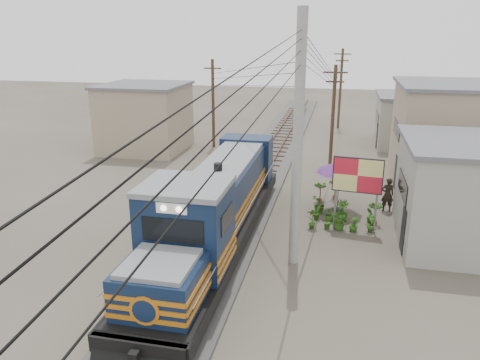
% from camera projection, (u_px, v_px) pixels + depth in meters
% --- Properties ---
extents(ground, '(120.00, 120.00, 0.00)m').
position_uv_depth(ground, '(215.00, 248.00, 20.60)').
color(ground, '#473F35').
rests_on(ground, ground).
extents(ballast, '(3.60, 70.00, 0.16)m').
position_uv_depth(ballast, '(256.00, 179.00, 29.87)').
color(ballast, '#595651').
rests_on(ballast, ground).
extents(track, '(1.15, 70.00, 0.12)m').
position_uv_depth(track, '(256.00, 176.00, 29.81)').
color(track, '#51331E').
rests_on(track, ground).
extents(locomotive, '(3.02, 16.44, 4.07)m').
position_uv_depth(locomotive, '(215.00, 210.00, 20.16)').
color(locomotive, black).
rests_on(locomotive, ground).
extents(utility_pole_main, '(0.40, 0.40, 10.00)m').
position_uv_depth(utility_pole_main, '(298.00, 145.00, 17.88)').
color(utility_pole_main, '#9E9B93').
rests_on(utility_pole_main, ground).
extents(wooden_pole_mid, '(1.60, 0.24, 7.00)m').
position_uv_depth(wooden_pole_mid, '(333.00, 115.00, 31.56)').
color(wooden_pole_mid, '#4C3826').
rests_on(wooden_pole_mid, ground).
extents(wooden_pole_far, '(1.60, 0.24, 7.50)m').
position_uv_depth(wooden_pole_far, '(340.00, 87.00, 44.44)').
color(wooden_pole_far, '#4C3826').
rests_on(wooden_pole_far, ground).
extents(wooden_pole_left, '(1.60, 0.24, 7.00)m').
position_uv_depth(wooden_pole_left, '(213.00, 102.00, 37.21)').
color(wooden_pole_left, '#4C3826').
rests_on(wooden_pole_left, ground).
extents(power_lines, '(9.65, 19.00, 3.30)m').
position_uv_depth(power_lines, '(250.00, 60.00, 26.19)').
color(power_lines, black).
rests_on(power_lines, ground).
extents(shophouse_mid, '(8.40, 7.35, 6.20)m').
position_uv_depth(shophouse_mid, '(466.00, 135.00, 28.25)').
color(shophouse_mid, gray).
rests_on(shophouse_mid, ground).
extents(shophouse_back, '(6.30, 6.30, 4.20)m').
position_uv_depth(shophouse_back, '(415.00, 120.00, 38.16)').
color(shophouse_back, gray).
rests_on(shophouse_back, ground).
extents(shophouse_left, '(6.30, 6.30, 5.20)m').
position_uv_depth(shophouse_left, '(145.00, 117.00, 36.70)').
color(shophouse_left, gray).
rests_on(shophouse_left, ground).
extents(billboard, '(2.32, 0.38, 3.58)m').
position_uv_depth(billboard, '(358.00, 177.00, 21.75)').
color(billboard, '#99999E').
rests_on(billboard, ground).
extents(market_umbrella, '(3.05, 3.05, 2.77)m').
position_uv_depth(market_umbrella, '(340.00, 167.00, 24.15)').
color(market_umbrella, black).
rests_on(market_umbrella, ground).
extents(vendor, '(0.74, 0.55, 1.85)m').
position_uv_depth(vendor, '(387.00, 195.00, 24.56)').
color(vendor, black).
rests_on(vendor, ground).
extents(plant_nursery, '(3.30, 3.04, 1.12)m').
position_uv_depth(plant_nursery, '(337.00, 215.00, 23.11)').
color(plant_nursery, '#2F5D1A').
rests_on(plant_nursery, ground).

